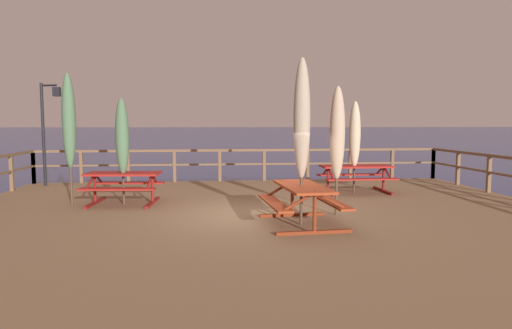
# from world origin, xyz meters

# --- Properties ---
(ground_plane) EXTENTS (600.00, 600.00, 0.00)m
(ground_plane) POSITION_xyz_m (0.00, 0.00, 0.00)
(ground_plane) COLOR navy
(wooden_deck) EXTENTS (13.89, 11.57, 0.72)m
(wooden_deck) POSITION_xyz_m (0.00, 0.00, 0.36)
(wooden_deck) COLOR #846647
(wooden_deck) RESTS_ON ground
(railing_waterside_far) EXTENTS (13.69, 0.10, 1.09)m
(railing_waterside_far) POSITION_xyz_m (0.00, 5.63, 1.45)
(railing_waterside_far) COLOR brown
(railing_waterside_far) RESTS_ON wooden_deck
(picnic_table_mid_centre) EXTENTS (1.54, 2.02, 0.78)m
(picnic_table_mid_centre) POSITION_xyz_m (0.72, -1.05, 1.28)
(picnic_table_mid_centre) COLOR #993819
(picnic_table_mid_centre) RESTS_ON wooden_deck
(picnic_table_front_right) EXTENTS (1.99, 1.41, 0.78)m
(picnic_table_front_right) POSITION_xyz_m (3.05, 2.83, 1.28)
(picnic_table_front_right) COLOR maroon
(picnic_table_front_right) RESTS_ON wooden_deck
(picnic_table_back_right) EXTENTS (1.86, 1.54, 0.78)m
(picnic_table_back_right) POSITION_xyz_m (-3.17, 1.59, 1.27)
(picnic_table_back_right) COLOR maroon
(picnic_table_back_right) RESTS_ON wooden_deck
(patio_umbrella_tall_mid_left) EXTENTS (0.32, 0.32, 3.20)m
(patio_umbrella_tall_mid_left) POSITION_xyz_m (0.68, -1.07, 2.75)
(patio_umbrella_tall_mid_left) COLOR #4C3828
(patio_umbrella_tall_mid_left) RESTS_ON wooden_deck
(patio_umbrella_tall_back_right) EXTENTS (0.32, 0.32, 2.58)m
(patio_umbrella_tall_back_right) POSITION_xyz_m (2.98, 2.78, 2.36)
(patio_umbrella_tall_back_right) COLOR #4C3828
(patio_umbrella_tall_back_right) RESTS_ON wooden_deck
(patio_umbrella_tall_mid_right) EXTENTS (0.32, 0.32, 2.56)m
(patio_umbrella_tall_mid_right) POSITION_xyz_m (-3.16, 1.53, 2.35)
(patio_umbrella_tall_mid_right) COLOR #4C3828
(patio_umbrella_tall_mid_right) RESTS_ON wooden_deck
(patio_umbrella_tall_front) EXTENTS (0.32, 0.32, 2.74)m
(patio_umbrella_tall_front) POSITION_xyz_m (1.61, -0.25, 2.46)
(patio_umbrella_tall_front) COLOR #4C3828
(patio_umbrella_tall_front) RESTS_ON wooden_deck
(patio_umbrella_short_mid) EXTENTS (0.32, 0.32, 3.15)m
(patio_umbrella_short_mid) POSITION_xyz_m (-4.42, 1.64, 2.72)
(patio_umbrella_short_mid) COLOR #4C3828
(patio_umbrella_short_mid) RESTS_ON wooden_deck
(lamp_post_hooked) EXTENTS (0.66, 0.34, 3.20)m
(lamp_post_hooked) POSITION_xyz_m (-6.06, 5.02, 2.83)
(lamp_post_hooked) COLOR black
(lamp_post_hooked) RESTS_ON wooden_deck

